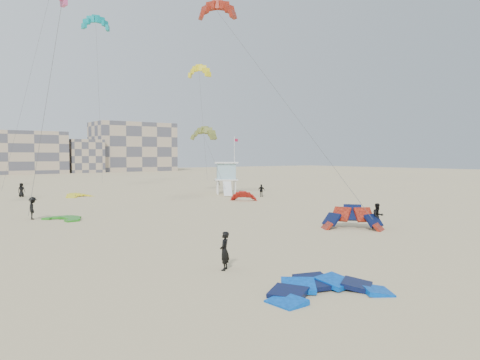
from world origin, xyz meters
TOP-DOWN VIEW (x-y plane):
  - ground at (0.00, 0.00)m, footprint 320.00×320.00m
  - kite_ground_blue at (-2.03, -3.42)m, footprint 5.47×5.63m
  - kite_ground_orange at (10.93, 6.18)m, footprint 5.96×5.96m
  - kite_ground_green at (-3.98, 23.09)m, footprint 4.28×4.17m
  - kite_ground_red_far at (17.41, 27.38)m, footprint 4.17×4.17m
  - kite_ground_yellow at (3.74, 43.33)m, footprint 4.67×4.78m
  - kitesurfer_main at (-2.98, 1.87)m, footprint 0.75×0.74m
  - kitesurfer_b at (12.57, 5.30)m, footprint 1.04×0.93m
  - kitesurfer_c at (-5.87, 24.85)m, footprint 0.90×1.29m
  - kitesurfer_d at (22.17, 30.02)m, footprint 0.81×0.98m
  - kitesurfer_e at (-2.07, 47.55)m, footprint 0.93×0.68m
  - kitesurfer_f at (30.50, 52.10)m, footprint 1.04×1.50m
  - kite_fly_orange at (10.80, 22.91)m, footprint 4.96×21.52m
  - kite_fly_olive at (19.23, 38.91)m, footprint 5.02×9.42m
  - kite_fly_yellow at (24.33, 48.25)m, footprint 6.56×6.55m
  - kite_fly_teal_b at (9.88, 53.66)m, footprint 4.59×4.39m
  - lifeguard_tower_near at (20.83, 35.79)m, footprint 4.18×6.46m
  - flagpole at (22.67, 36.45)m, footprint 0.63×0.10m
  - condo_mid at (10.00, 130.00)m, footprint 32.00×16.00m
  - condo_east at (50.00, 132.00)m, footprint 26.00×14.00m
  - condo_fill_right at (32.00, 128.00)m, footprint 10.00×10.00m

SIDE VIEW (x-z plane):
  - ground at x=0.00m, z-range 0.00..0.00m
  - kite_ground_blue at x=-2.03m, z-range -0.75..0.75m
  - kite_ground_orange at x=10.93m, z-range -2.13..2.13m
  - kite_ground_green at x=-3.98m, z-range -0.29..0.29m
  - kite_ground_red_far at x=17.41m, z-range -1.49..1.49m
  - kite_ground_yellow at x=3.74m, z-range -0.83..0.83m
  - kitesurfer_f at x=30.50m, z-range 0.00..1.55m
  - kitesurfer_d at x=22.17m, z-range 0.00..1.56m
  - kitesurfer_main at x=-2.98m, z-range 0.00..1.75m
  - kitesurfer_e at x=-2.07m, z-range 0.00..1.75m
  - kitesurfer_b at x=12.57m, z-range 0.00..1.79m
  - kitesurfer_c at x=-5.87m, z-range 0.00..1.83m
  - lifeguard_tower_near at x=20.83m, z-range -0.02..4.28m
  - flagpole at x=22.67m, z-range 0.20..7.94m
  - condo_fill_right at x=32.00m, z-range 0.00..10.00m
  - condo_mid at x=10.00m, z-range 0.00..12.00m
  - kite_fly_olive at x=19.23m, z-range 3.71..12.29m
  - condo_east at x=50.00m, z-range 0.00..16.00m
  - kite_fly_yellow at x=24.33m, z-range 9.03..27.44m
  - kite_fly_orange at x=10.80m, z-range 9.36..28.78m
  - kite_fly_teal_b at x=9.88m, z-range 12.21..36.86m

